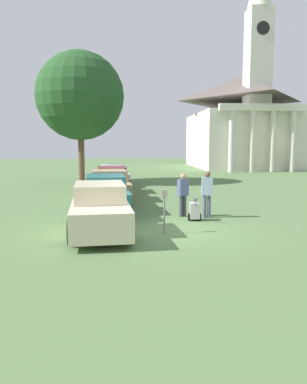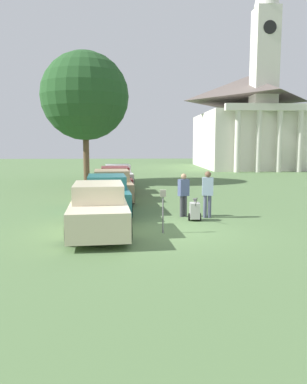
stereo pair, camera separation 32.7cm
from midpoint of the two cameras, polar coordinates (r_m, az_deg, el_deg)
name	(u,v)px [view 1 (the left image)]	position (r m, az deg, el deg)	size (l,w,h in m)	color
ground_plane	(171,231)	(12.50, 1.93, -5.99)	(120.00, 120.00, 0.00)	#517042
parked_car_cream	(100,209)	(12.48, -8.92, -2.56)	(2.25, 5.29, 1.62)	beige
parked_car_teal	(106,195)	(16.03, -7.89, -0.40)	(2.23, 5.15, 1.57)	#23666B
parked_car_tan	(109,186)	(19.39, -7.26, 0.91)	(2.40, 5.21, 1.55)	tan
parked_car_maroon	(111,180)	(22.60, -6.84, 1.77)	(2.28, 5.21, 1.51)	maroon
parked_car_white	(113,175)	(26.41, -6.47, 2.52)	(2.35, 4.83, 1.44)	silver
parking_meter	(164,203)	(12.05, 0.89, -1.72)	(0.18, 0.09, 1.42)	slate
person_worker	(183,192)	(14.85, 3.89, -0.01)	(0.47, 0.39, 1.72)	#3F3F47
person_supervisor	(207,191)	(14.71, 7.53, 0.15)	(0.44, 0.27, 1.83)	#515670
equipment_cart	(195,210)	(14.19, 5.62, -2.80)	(0.48, 0.99, 1.00)	#B2B2AD
church	(241,119)	(46.80, 12.96, 10.82)	(10.85, 15.50, 23.42)	silver
shade_tree	(80,96)	(28.57, -11.47, 14.13)	(6.39, 6.39, 9.52)	brown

